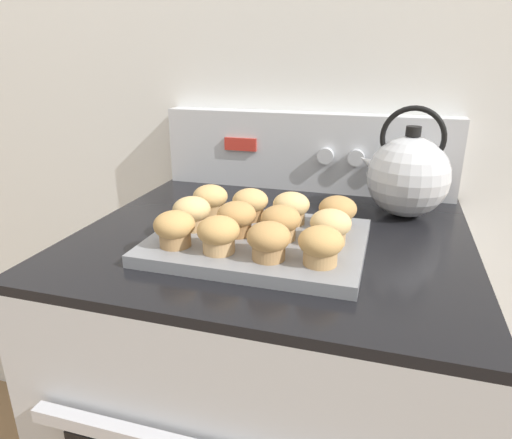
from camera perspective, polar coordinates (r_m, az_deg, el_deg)
wall_back at (r=1.22m, az=7.04°, el=16.35°), size 8.00×0.05×2.40m
stove_range at (r=1.17m, az=1.95°, el=-23.27°), size 0.76×0.73×0.94m
control_panel at (r=1.19m, az=6.35°, el=8.42°), size 0.74×0.07×0.20m
muffin_pan at (r=0.84m, az=0.31°, el=-2.78°), size 0.38×0.30×0.02m
muffin_r0_c0 at (r=0.79m, az=-10.14°, el=-1.08°), size 0.07×0.07×0.06m
muffin_r0_c1 at (r=0.76m, az=-4.72°, el=-1.80°), size 0.07×0.07×0.06m
muffin_r0_c2 at (r=0.73m, az=1.60°, el=-2.61°), size 0.07×0.07×0.06m
muffin_r0_c3 at (r=0.72m, az=8.10°, el=-3.18°), size 0.07×0.07×0.06m
muffin_r1_c0 at (r=0.87m, az=-8.03°, el=0.88°), size 0.07×0.07×0.06m
muffin_r1_c1 at (r=0.83m, az=-2.43°, el=0.22°), size 0.07×0.07×0.06m
muffin_r1_c2 at (r=0.81m, az=3.08°, el=-0.33°), size 0.07×0.07×0.06m
muffin_r1_c3 at (r=0.80m, az=9.30°, el=-0.85°), size 0.07×0.07×0.06m
muffin_r2_c0 at (r=0.94m, az=-5.73°, el=2.53°), size 0.07×0.07×0.06m
muffin_r2_c1 at (r=0.91m, az=-0.72°, el=2.02°), size 0.07×0.07×0.06m
muffin_r2_c2 at (r=0.89m, az=4.42°, el=1.52°), size 0.07×0.07×0.06m
muffin_r2_c3 at (r=0.88m, az=10.16°, el=0.97°), size 0.07×0.07×0.06m
tea_kettle at (r=1.03m, az=18.44°, el=5.29°), size 0.20×0.17×0.24m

